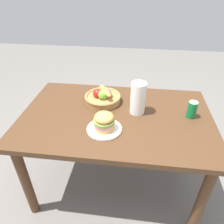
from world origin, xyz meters
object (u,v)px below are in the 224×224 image
sandwich (104,121)px  paper_towel_roll (138,98)px  plate (104,129)px  fruit_basket (103,97)px  soda_can (192,110)px

sandwich → paper_towel_roll: 0.32m
plate → fruit_basket: fruit_basket is taller
soda_can → fruit_basket: bearing=169.3°
soda_can → fruit_basket: (-0.66, 0.13, -0.02)m
paper_towel_roll → soda_can: bearing=-1.9°
paper_towel_roll → fruit_basket: bearing=157.8°
plate → soda_can: bearing=20.7°
sandwich → paper_towel_roll: paper_towel_roll is taller
sandwich → paper_towel_roll: bearing=48.6°
sandwich → fruit_basket: 0.36m
plate → paper_towel_roll: bearing=48.6°
soda_can → fruit_basket: fruit_basket is taller
sandwich → fruit_basket: bearing=100.7°
soda_can → paper_towel_roll: bearing=178.1°
fruit_basket → paper_towel_roll: (0.28, -0.11, 0.07)m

